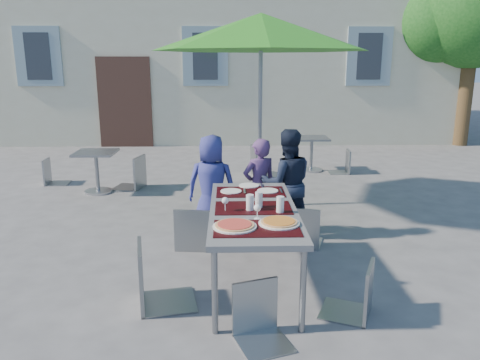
{
  "coord_description": "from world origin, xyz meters",
  "views": [
    {
      "loc": [
        0.53,
        -4.24,
        2.07
      ],
      "look_at": [
        0.66,
        0.8,
        0.79
      ],
      "focal_mm": 35.0,
      "sensor_mm": 36.0,
      "label": 1
    }
  ],
  "objects_px": {
    "dining_table": "(253,214)",
    "chair_2": "(304,202)",
    "chair_1": "(251,195)",
    "child_2": "(287,184)",
    "chair_3": "(152,237)",
    "pizza_near_right": "(279,222)",
    "bg_chair_l_0": "(51,157)",
    "cafe_table_0": "(97,166)",
    "child_1": "(259,187)",
    "chair_4": "(359,258)",
    "bg_chair_r_1": "(344,148)",
    "chair_5": "(260,280)",
    "chair_0": "(193,203)",
    "bg_chair_r_0": "(133,152)",
    "patio_umbrella": "(261,33)",
    "child_0": "(212,185)",
    "cafe_table_1": "(311,150)",
    "bg_chair_l_1": "(260,142)",
    "pizza_near_left": "(235,225)"
  },
  "relations": [
    {
      "from": "dining_table",
      "to": "chair_2",
      "type": "height_order",
      "value": "chair_2"
    },
    {
      "from": "chair_1",
      "to": "chair_2",
      "type": "relative_size",
      "value": 1.06
    },
    {
      "from": "child_2",
      "to": "chair_2",
      "type": "bearing_deg",
      "value": 109.6
    },
    {
      "from": "child_2",
      "to": "chair_3",
      "type": "relative_size",
      "value": 1.24
    },
    {
      "from": "dining_table",
      "to": "pizza_near_right",
      "type": "xyz_separation_m",
      "value": [
        0.19,
        -0.45,
        0.07
      ]
    },
    {
      "from": "bg_chair_l_0",
      "to": "chair_2",
      "type": "bearing_deg",
      "value": -37.14
    },
    {
      "from": "child_2",
      "to": "cafe_table_0",
      "type": "distance_m",
      "value": 3.48
    },
    {
      "from": "chair_1",
      "to": "chair_3",
      "type": "distance_m",
      "value": 1.75
    },
    {
      "from": "pizza_near_right",
      "to": "child_1",
      "type": "relative_size",
      "value": 0.29
    },
    {
      "from": "chair_4",
      "to": "bg_chair_r_1",
      "type": "bearing_deg",
      "value": 77.56
    },
    {
      "from": "chair_2",
      "to": "chair_5",
      "type": "distance_m",
      "value": 1.95
    },
    {
      "from": "pizza_near_right",
      "to": "chair_0",
      "type": "relative_size",
      "value": 0.37
    },
    {
      "from": "chair_4",
      "to": "bg_chair_r_0",
      "type": "xyz_separation_m",
      "value": [
        -2.64,
        4.16,
        0.1
      ]
    },
    {
      "from": "chair_0",
      "to": "bg_chair_l_0",
      "type": "height_order",
      "value": "chair_0"
    },
    {
      "from": "chair_1",
      "to": "bg_chair_r_1",
      "type": "xyz_separation_m",
      "value": [
        1.95,
        3.47,
        -0.08
      ]
    },
    {
      "from": "dining_table",
      "to": "chair_0",
      "type": "xyz_separation_m",
      "value": [
        -0.62,
        0.86,
        -0.15
      ]
    },
    {
      "from": "chair_0",
      "to": "bg_chair_r_1",
      "type": "xyz_separation_m",
      "value": [
        2.6,
        3.7,
        -0.06
      ]
    },
    {
      "from": "patio_umbrella",
      "to": "chair_1",
      "type": "bearing_deg",
      "value": -98.12
    },
    {
      "from": "bg_chair_r_0",
      "to": "child_0",
      "type": "bearing_deg",
      "value": -57.81
    },
    {
      "from": "chair_3",
      "to": "bg_chair_l_0",
      "type": "relative_size",
      "value": 1.27
    },
    {
      "from": "pizza_near_right",
      "to": "bg_chair_r_0",
      "type": "bearing_deg",
      "value": 116.66
    },
    {
      "from": "chair_4",
      "to": "bg_chair_r_1",
      "type": "distance_m",
      "value": 5.31
    },
    {
      "from": "child_1",
      "to": "chair_3",
      "type": "relative_size",
      "value": 1.12
    },
    {
      "from": "chair_0",
      "to": "chair_1",
      "type": "xyz_separation_m",
      "value": [
        0.65,
        0.23,
        0.02
      ]
    },
    {
      "from": "child_2",
      "to": "bg_chair_r_0",
      "type": "xyz_separation_m",
      "value": [
        -2.28,
        2.28,
        -0.04
      ]
    },
    {
      "from": "pizza_near_right",
      "to": "child_1",
      "type": "height_order",
      "value": "child_1"
    },
    {
      "from": "chair_4",
      "to": "bg_chair_r_0",
      "type": "distance_m",
      "value": 4.93
    },
    {
      "from": "bg_chair_l_0",
      "to": "chair_0",
      "type": "bearing_deg",
      "value": -48.35
    },
    {
      "from": "chair_2",
      "to": "bg_chair_l_0",
      "type": "xyz_separation_m",
      "value": [
        -3.91,
        2.96,
        -0.05
      ]
    },
    {
      "from": "patio_umbrella",
      "to": "bg_chair_r_0",
      "type": "bearing_deg",
      "value": 152.66
    },
    {
      "from": "chair_0",
      "to": "cafe_table_1",
      "type": "distance_m",
      "value": 4.38
    },
    {
      "from": "bg_chair_r_0",
      "to": "cafe_table_1",
      "type": "height_order",
      "value": "bg_chair_r_0"
    },
    {
      "from": "chair_2",
      "to": "bg_chair_r_1",
      "type": "distance_m",
      "value": 3.9
    },
    {
      "from": "cafe_table_0",
      "to": "child_0",
      "type": "bearing_deg",
      "value": -45.28
    },
    {
      "from": "chair_2",
      "to": "chair_0",
      "type": "bearing_deg",
      "value": -178.29
    },
    {
      "from": "chair_3",
      "to": "chair_4",
      "type": "distance_m",
      "value": 1.73
    },
    {
      "from": "patio_umbrella",
      "to": "cafe_table_0",
      "type": "relative_size",
      "value": 4.41
    },
    {
      "from": "chair_1",
      "to": "bg_chair_l_1",
      "type": "bearing_deg",
      "value": 84.29
    },
    {
      "from": "chair_4",
      "to": "bg_chair_l_0",
      "type": "distance_m",
      "value": 6.09
    },
    {
      "from": "cafe_table_1",
      "to": "chair_5",
      "type": "bearing_deg",
      "value": -103.73
    },
    {
      "from": "pizza_near_right",
      "to": "child_0",
      "type": "height_order",
      "value": "child_0"
    },
    {
      "from": "pizza_near_left",
      "to": "chair_2",
      "type": "height_order",
      "value": "chair_2"
    },
    {
      "from": "patio_umbrella",
      "to": "chair_5",
      "type": "bearing_deg",
      "value": -93.8
    },
    {
      "from": "pizza_near_left",
      "to": "chair_1",
      "type": "distance_m",
      "value": 1.64
    },
    {
      "from": "child_0",
      "to": "cafe_table_0",
      "type": "relative_size",
      "value": 1.82
    },
    {
      "from": "chair_3",
      "to": "chair_5",
      "type": "distance_m",
      "value": 1.04
    },
    {
      "from": "pizza_near_left",
      "to": "child_0",
      "type": "relative_size",
      "value": 0.29
    },
    {
      "from": "dining_table",
      "to": "bg_chair_l_1",
      "type": "distance_m",
      "value": 4.41
    },
    {
      "from": "child_1",
      "to": "bg_chair_r_1",
      "type": "bearing_deg",
      "value": -143.58
    },
    {
      "from": "child_0",
      "to": "patio_umbrella",
      "type": "bearing_deg",
      "value": -111.23
    }
  ]
}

